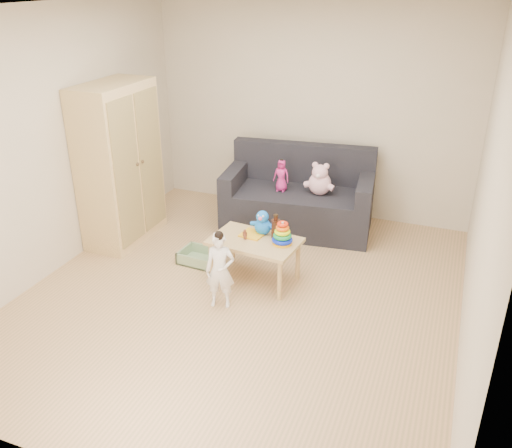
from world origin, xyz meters
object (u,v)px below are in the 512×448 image
at_px(toddler, 220,271).
at_px(play_table, 255,260).
at_px(wardrobe, 120,164).
at_px(sofa, 297,210).

bearing_deg(toddler, play_table, 61.02).
bearing_deg(wardrobe, toddler, -29.15).
bearing_deg(wardrobe, sofa, 28.02).
distance_m(play_table, toddler, 0.57).
relative_size(wardrobe, sofa, 1.03).
bearing_deg(toddler, sofa, 69.43).
xyz_separation_m(play_table, toddler, (-0.13, -0.54, 0.14)).
distance_m(wardrobe, sofa, 2.13).
distance_m(sofa, play_table, 1.33).
relative_size(sofa, toddler, 2.40).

